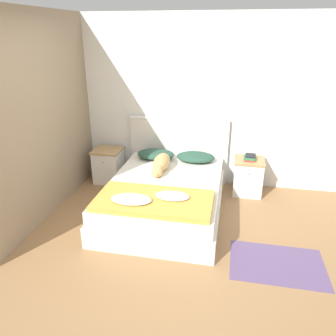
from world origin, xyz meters
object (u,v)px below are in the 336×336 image
nightstand_left (109,165)px  dog (161,163)px  bed (165,196)px  nightstand_right (248,176)px  pillow_left (156,154)px  book_stack (250,157)px  pillow_right (196,157)px

nightstand_left → dog: 1.11m
bed → nightstand_right: nightstand_right is taller
nightstand_left → dog: bearing=-24.3°
pillow_left → book_stack: 1.41m
nightstand_left → nightstand_right: 2.21m
bed → dog: dog is taller
nightstand_right → book_stack: size_ratio=2.32×
nightstand_left → pillow_right: 1.44m
pillow_left → dog: 0.46m
bed → pillow_right: pillow_right is taller
bed → nightstand_left: bearing=144.3°
nightstand_right → book_stack: book_stack is taller
pillow_left → book_stack: (1.41, 0.02, 0.05)m
pillow_right → book_stack: size_ratio=2.45×
bed → dog: size_ratio=2.80×
nightstand_left → pillow_right: size_ratio=0.95×
bed → dog: bearing=110.2°
book_stack → pillow_right: bearing=-178.5°
nightstand_right → book_stack: bearing=98.2°
bed → nightstand_left: nightstand_left is taller
bed → nightstand_right: size_ratio=3.75×
nightstand_right → dog: dog is taller
nightstand_left → book_stack: (2.21, 0.01, 0.30)m
bed → dog: (-0.13, 0.35, 0.33)m
pillow_left → pillow_right: same height
nightstand_left → dog: dog is taller
pillow_left → pillow_right: bearing=0.0°
pillow_right → book_stack: (0.80, 0.02, 0.05)m
dog → pillow_right: bearing=44.1°
nightstand_right → nightstand_left: bearing=180.0°
nightstand_left → nightstand_right: bearing=0.0°
nightstand_left → pillow_right: (1.41, -0.02, 0.25)m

